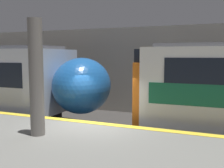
{
  "coord_description": "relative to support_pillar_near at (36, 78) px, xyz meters",
  "views": [
    {
      "loc": [
        3.82,
        -7.72,
        3.25
      ],
      "look_at": [
        0.31,
        0.86,
        2.24
      ],
      "focal_mm": 42.0,
      "sensor_mm": 36.0,
      "label": 1
    }
  ],
  "objects": [
    {
      "name": "support_pillar_near",
      "position": [
        0.0,
        0.0,
        0.0
      ],
      "size": [
        0.39,
        0.39,
        3.21
      ],
      "color": "slate",
      "rests_on": "platform"
    },
    {
      "name": "station_rear_barrier",
      "position": [
        0.8,
        8.25,
        -0.24
      ],
      "size": [
        50.0,
        0.15,
        4.81
      ],
      "color": "#9E998E",
      "rests_on": "ground"
    },
    {
      "name": "platform",
      "position": [
        0.8,
        -0.58,
        -2.12
      ],
      "size": [
        40.0,
        4.95,
        1.05
      ],
      "color": "slate",
      "rests_on": "ground"
    },
    {
      "name": "ground_plane",
      "position": [
        0.8,
        1.9,
        -2.64
      ],
      "size": [
        120.0,
        120.0,
        0.0
      ],
      "primitive_type": "plane",
      "color": "#33302D"
    }
  ]
}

